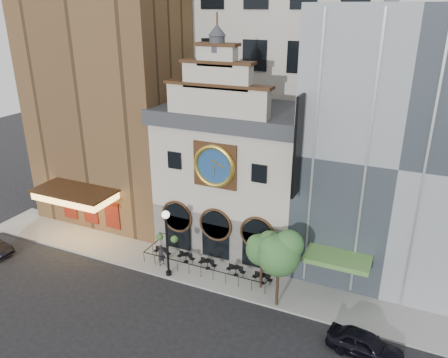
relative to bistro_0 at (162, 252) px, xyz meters
name	(u,v)px	position (x,y,z in m)	size (l,w,h in m)	color
ground	(194,287)	(4.32, -2.47, -0.61)	(120.00, 120.00, 0.00)	black
sidewalk	(208,269)	(4.32, 0.03, -0.54)	(44.00, 5.00, 0.15)	gray
clock_building	(235,172)	(4.32, 5.36, 6.07)	(12.60, 8.78, 18.65)	#605E5B
theater_building	(120,88)	(-8.68, 7.49, 11.99)	(14.00, 15.60, 25.00)	brown
retail_building	(404,145)	(17.31, 7.52, 9.53)	(14.00, 14.40, 20.00)	gray
office_tower	(285,6)	(4.32, 17.53, 19.39)	(20.00, 16.00, 40.00)	beige
cafe_railing	(208,264)	(4.32, 0.03, -0.01)	(10.60, 2.60, 0.90)	black
bistro_0	(162,252)	(0.00, 0.00, 0.00)	(1.58, 0.68, 0.90)	black
bistro_1	(186,257)	(2.22, 0.12, 0.00)	(1.58, 0.68, 0.90)	black
bistro_2	(208,264)	(4.28, -0.01, 0.00)	(1.58, 0.68, 0.90)	black
bistro_3	(236,270)	(6.73, 0.06, 0.00)	(1.58, 0.68, 0.90)	black
bistro_4	(262,278)	(8.98, -0.10, 0.00)	(1.58, 0.68, 0.90)	black
car_right	(365,344)	(17.11, -4.30, 0.17)	(1.84, 4.58, 1.56)	black
pedestrian	(161,255)	(0.60, -1.05, 0.43)	(0.65, 0.43, 1.79)	black
lamppost	(167,236)	(1.87, -2.06, 2.99)	(1.78, 0.73, 5.58)	black
tree_left	(263,247)	(9.08, -0.57, 2.98)	(2.44, 2.35, 4.70)	#382619
tree_right	(280,252)	(10.82, -2.03, 3.81)	(3.03, 2.91, 5.83)	#382619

